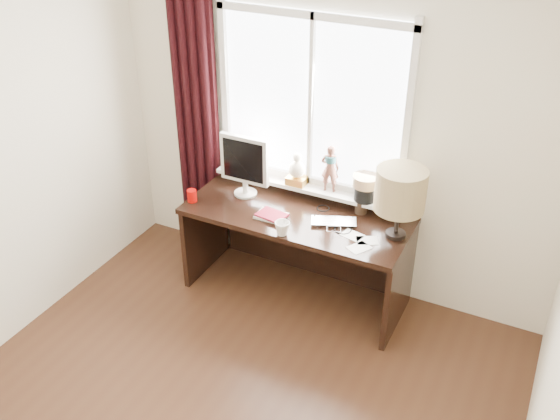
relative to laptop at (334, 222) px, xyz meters
The scene contains 16 objects.
ceiling 2.46m from the laptop, 97.00° to the right, with size 3.50×4.00×0.00m, color white.
wall_back 0.68m from the laptop, 118.35° to the left, with size 3.50×2.60×0.00m, color silver.
wall_right 2.31m from the laptop, 46.43° to the right, with size 4.00×2.60×0.00m, color silver.
laptop is the anchor object (origin of this frame).
mug 0.41m from the laptop, 132.32° to the right, with size 0.11×0.10×0.11m, color white.
red_cup 1.12m from the laptop, behind, with size 0.07×0.07×0.10m, color #A80400.
window 0.72m from the laptop, 137.31° to the left, with size 1.52×0.21×1.40m.
curtain 1.41m from the laptop, 168.25° to the left, with size 0.38×0.09×2.25m.
desk 0.41m from the laptop, 161.99° to the left, with size 1.70×0.70×0.75m.
monitor 0.84m from the laptop, behind, with size 0.40×0.18×0.49m.
notebook_stack 0.46m from the laptop, 164.18° to the right, with size 0.24×0.18×0.03m.
brush_holder 0.27m from the laptop, 62.76° to the left, with size 0.09×0.09×0.25m.
icon_frame 0.38m from the laptop, 52.44° to the left, with size 0.10×0.04×0.13m.
table_lamp 0.57m from the laptop, ahead, with size 0.35×0.35×0.52m.
loose_papers 0.28m from the laptop, 29.07° to the right, with size 0.29×0.29×0.00m.
desk_cables 0.03m from the laptop, 126.08° to the left, with size 0.40×0.37×0.01m.
Camera 1 is at (1.55, -1.98, 3.16)m, focal length 40.00 mm.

